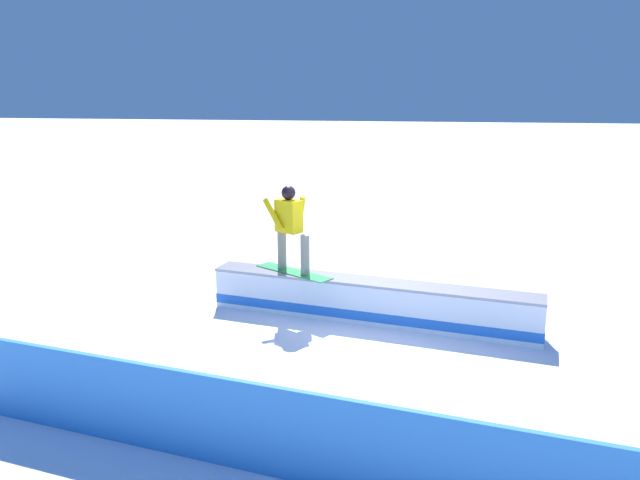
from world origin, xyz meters
TOP-DOWN VIEW (x-y plane):
  - ground_plane at (0.00, 0.00)m, footprint 120.00×120.00m
  - grind_box at (0.00, 0.00)m, footprint 5.08×1.36m
  - snowboarder at (1.30, -0.25)m, footprint 1.36×0.98m
  - safety_fence at (0.00, 4.14)m, footprint 8.51×1.55m

SIDE VIEW (x-z plane):
  - ground_plane at x=0.00m, z-range 0.00..0.00m
  - grind_box at x=0.00m, z-range -0.03..0.63m
  - safety_fence at x=0.00m, z-range 0.00..0.91m
  - snowboarder at x=1.30m, z-range 0.71..2.09m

